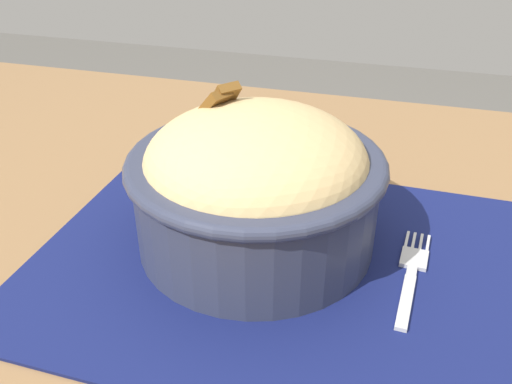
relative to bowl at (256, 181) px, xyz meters
name	(u,v)px	position (x,y,z in m)	size (l,w,h in m)	color
table	(288,336)	(0.04, -0.03, -0.14)	(1.29, 0.82, 0.78)	olive
placemat	(307,267)	(0.05, -0.02, -0.06)	(0.46, 0.32, 0.00)	#11194C
bowl	(256,181)	(0.00, 0.00, 0.00)	(0.26, 0.26, 0.13)	#2D3347
fork	(411,272)	(0.13, -0.01, -0.06)	(0.02, 0.13, 0.00)	#BABABA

